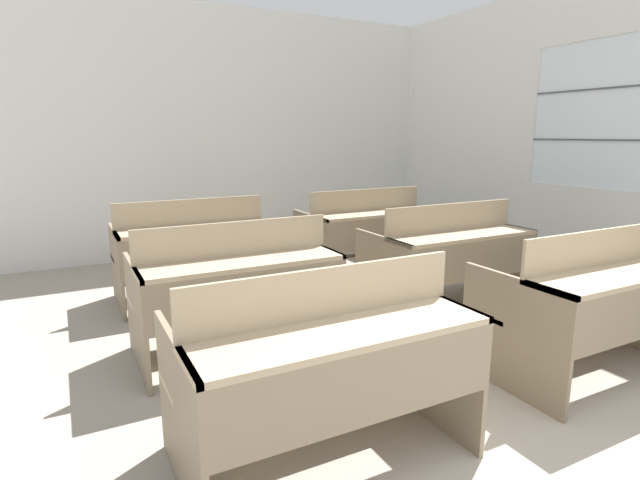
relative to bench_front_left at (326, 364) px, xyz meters
The scene contains 9 objects.
wall_back 4.66m from the bench_front_left, 78.48° to the left, with size 5.89×0.06×3.05m.
wall_right_with_window 4.21m from the bench_front_left, 20.59° to the left, with size 0.06×5.99×3.05m.
bench_front_left is the anchor object (origin of this frame).
bench_front_right 1.92m from the bench_front_left, ahead, with size 1.33×0.79×0.93m.
bench_second_left 1.31m from the bench_front_left, 89.56° to the left, with size 1.33×0.79×0.93m.
bench_second_right 2.32m from the bench_front_left, 34.82° to the left, with size 1.33×0.79×0.93m.
bench_third_left 2.63m from the bench_front_left, 89.41° to the left, with size 1.33×0.79×0.93m.
bench_third_right 3.23m from the bench_front_left, 54.10° to the left, with size 1.33×0.79×0.93m.
wastepaper_bin 4.86m from the bench_front_left, 43.06° to the left, with size 0.30×0.30×0.28m.
Camera 1 is at (-1.90, -0.29, 1.50)m, focal length 28.00 mm.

